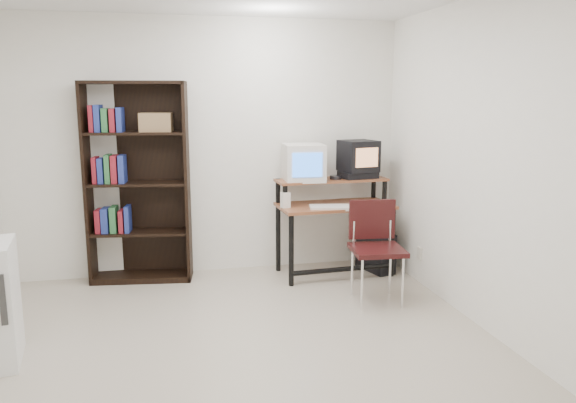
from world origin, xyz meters
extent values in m
cube|color=beige|center=(0.00, 0.00, -0.01)|extent=(4.00, 4.00, 0.01)
cube|color=white|center=(0.00, 2.00, 1.30)|extent=(4.00, 0.01, 2.60)
cube|color=white|center=(0.00, -2.00, 1.30)|extent=(4.00, 0.01, 2.60)
cube|color=white|center=(2.00, 0.00, 1.30)|extent=(0.01, 4.00, 2.60)
cube|color=brown|center=(1.25, 1.60, 0.72)|extent=(1.18, 0.64, 0.03)
cube|color=brown|center=(1.24, 1.71, 0.97)|extent=(1.17, 0.41, 0.02)
cylinder|color=black|center=(0.73, 1.32, 0.36)|extent=(0.05, 0.05, 0.72)
cylinder|color=black|center=(1.80, 1.38, 0.36)|extent=(0.05, 0.05, 0.72)
cylinder|color=black|center=(0.70, 1.82, 0.49)|extent=(0.05, 0.05, 0.98)
cylinder|color=black|center=(1.77, 1.88, 0.49)|extent=(0.05, 0.05, 0.98)
cylinder|color=black|center=(1.26, 1.35, 0.12)|extent=(1.07, 0.11, 0.05)
cube|color=silver|center=(0.94, 1.72, 1.16)|extent=(0.41, 0.41, 0.38)
cube|color=blue|center=(0.93, 1.51, 1.16)|extent=(0.30, 0.02, 0.24)
cube|color=black|center=(1.53, 1.71, 1.01)|extent=(0.40, 0.31, 0.08)
cube|color=black|center=(1.53, 1.73, 1.21)|extent=(0.40, 0.39, 0.32)
cube|color=tan|center=(1.57, 1.56, 1.21)|extent=(0.25, 0.06, 0.19)
cylinder|color=#26262B|center=(1.28, 1.68, 0.99)|extent=(0.13, 0.13, 0.05)
cube|color=silver|center=(1.18, 1.43, 0.74)|extent=(0.50, 0.29, 0.03)
cube|color=black|center=(1.57, 1.49, 0.72)|extent=(0.25, 0.22, 0.01)
cube|color=white|center=(1.57, 1.48, 0.74)|extent=(0.11, 0.09, 0.03)
cube|color=silver|center=(0.72, 1.55, 0.80)|extent=(0.09, 0.09, 0.17)
cube|color=black|center=(1.71, 1.61, 0.21)|extent=(0.31, 0.49, 0.42)
cube|color=black|center=(1.38, 0.74, 0.48)|extent=(0.49, 0.49, 0.04)
cube|color=black|center=(1.40, 0.95, 0.72)|extent=(0.43, 0.08, 0.36)
cylinder|color=silver|center=(1.19, 0.58, 0.23)|extent=(0.02, 0.02, 0.46)
cylinder|color=silver|center=(1.55, 0.55, 0.23)|extent=(0.02, 0.02, 0.46)
cylinder|color=silver|center=(1.22, 0.94, 0.23)|extent=(0.02, 0.02, 0.46)
cylinder|color=silver|center=(1.58, 0.91, 0.23)|extent=(0.02, 0.02, 0.46)
cube|color=black|center=(-1.17, 1.89, 0.98)|extent=(0.07, 0.33, 1.96)
cube|color=black|center=(-0.22, 1.77, 0.98)|extent=(0.07, 0.33, 1.96)
cube|color=black|center=(-0.67, 1.98, 0.98)|extent=(0.98, 0.15, 1.96)
cube|color=black|center=(-0.69, 1.83, 1.95)|extent=(1.02, 0.45, 0.03)
cube|color=black|center=(-0.69, 1.83, 0.03)|extent=(1.02, 0.45, 0.06)
cube|color=black|center=(-0.69, 1.83, 0.49)|extent=(0.95, 0.42, 0.03)
cube|color=black|center=(-0.69, 1.83, 0.98)|extent=(0.95, 0.42, 0.02)
cube|color=black|center=(-0.69, 1.83, 1.47)|extent=(0.95, 0.42, 0.02)
cube|color=brown|center=(-0.50, 1.80, 1.58)|extent=(0.33, 0.28, 0.18)
cube|color=#333333|center=(-1.49, -0.04, 0.54)|extent=(0.04, 0.02, 0.34)
cube|color=beige|center=(1.99, 1.15, 0.30)|extent=(0.02, 0.08, 0.12)
camera|label=1|loc=(-0.43, -3.78, 1.84)|focal=35.00mm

